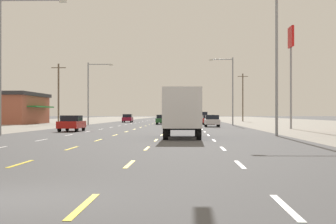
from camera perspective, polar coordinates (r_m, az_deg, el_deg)
The scene contains 22 objects.
ground_plane at distance 75.63m, azimuth -0.77°, elevation -1.42°, with size 572.00×572.00×0.00m, color #4C4C4F.
lot_apron_right at distance 78.47m, azimuth 17.60°, elevation -1.36°, with size 28.00×440.00×0.01m, color gray.
lane_markings at distance 114.09m, azimuth 0.13°, elevation -1.00°, with size 10.64×227.60×0.01m.
signal_span_wire at distance 21.73m, azimuth -7.46°, elevation 9.37°, with size 25.93×0.53×9.07m.
box_truck_inner_right_nearest at distance 34.31m, azimuth 1.58°, elevation 0.18°, with size 2.40×7.20×3.23m.
sedan_far_left_near at distance 48.31m, azimuth -10.48°, elevation -1.21°, with size 1.80×4.50×1.46m.
sedan_far_right_mid at distance 64.74m, azimuth 4.83°, elevation -0.95°, with size 1.80×4.50×1.46m.
sedan_far_right_midfar at distance 77.96m, azimuth 4.45°, elevation -0.82°, with size 1.80×4.50×1.46m.
sedan_center_turn_far at distance 78.56m, azimuth -0.63°, elevation -0.82°, with size 1.80×4.50×1.46m.
sedan_center_turn_farther at distance 88.11m, azimuth -0.25°, elevation -0.75°, with size 1.80×4.50×1.46m.
sedan_inner_right_farthest at distance 94.11m, azimuth 1.89°, elevation -0.72°, with size 1.80×4.50×1.46m.
hatchback_far_left_distant_a at distance 96.74m, azimuth -4.44°, elevation -0.69°, with size 1.72×3.90×1.54m.
suv_far_right_distant_b at distance 101.60m, azimuth 3.79°, elevation -0.53°, with size 1.98×4.90×1.98m.
sedan_center_turn_distant_c at distance 132.28m, azimuth 0.37°, elevation -0.57°, with size 1.80×4.50×1.46m.
storefront_left_row_2 at distance 88.28m, azimuth -17.24°, elevation 0.41°, with size 11.70×16.16×5.00m.
pole_sign_right_row_1 at distance 57.58m, azimuth 13.29°, elevation 6.58°, with size 0.24×2.27×10.92m.
streetlight_left_row_0 at distance 40.44m, azimuth -17.16°, elevation 6.06°, with size 5.04×0.26×10.25m.
streetlight_right_row_0 at distance 38.77m, azimuth 11.27°, elevation 6.43°, with size 3.91×0.26×10.65m.
streetlight_left_row_1 at distance 74.19m, azimuth -8.45°, elevation 2.51°, with size 3.61×0.26×8.83m.
streetlight_right_row_1 at distance 73.28m, azimuth 6.84°, elevation 2.78°, with size 3.42×0.26×9.47m.
utility_pole_left_row_1 at distance 79.72m, azimuth -11.88°, elevation 2.06°, with size 2.20×0.26×9.11m.
utility_pole_right_row_2 at distance 110.79m, azimuth 8.18°, elevation 1.68°, with size 2.20×0.26×10.08m.
Camera 1 is at (3.52, -9.53, 1.61)m, focal length 55.77 mm.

